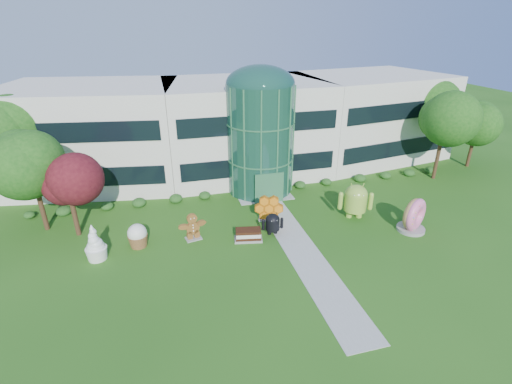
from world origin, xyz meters
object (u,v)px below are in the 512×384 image
object	(u,v)px
android_black	(273,222)
gingerbread	(193,226)
android_green	(356,199)
donut	(413,215)

from	to	relation	value
android_black	gingerbread	distance (m)	5.94
android_green	gingerbread	xyz separation A→B (m)	(-13.17, 0.00, -0.60)
android_green	donut	distance (m)	4.45
android_black	android_green	bearing A→B (deg)	9.71
gingerbread	android_black	bearing A→B (deg)	-19.12
android_green	android_black	xyz separation A→B (m)	(-7.28, -0.81, -0.68)
android_black	gingerbread	bearing A→B (deg)	175.52
donut	gingerbread	bearing A→B (deg)	140.14
gingerbread	android_green	bearing A→B (deg)	-11.28
donut	gingerbread	xyz separation A→B (m)	(-16.37, 3.09, -0.30)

